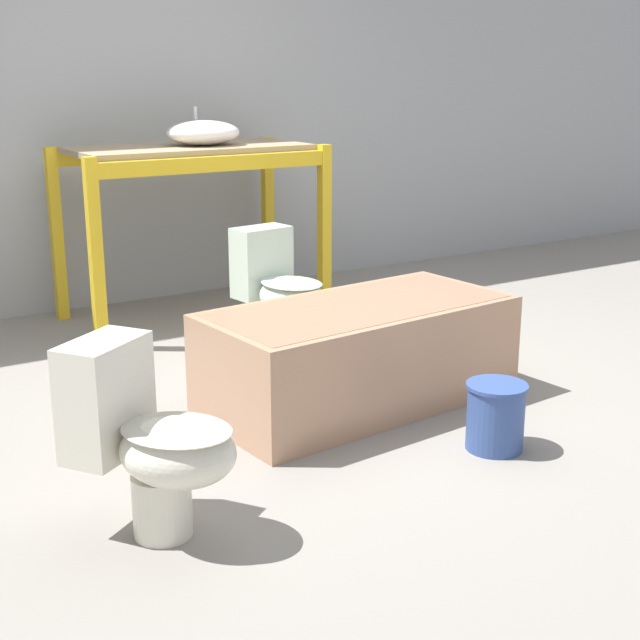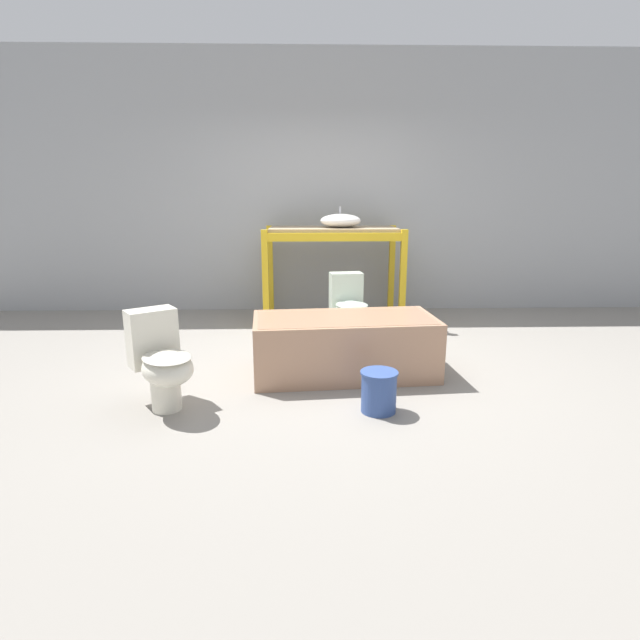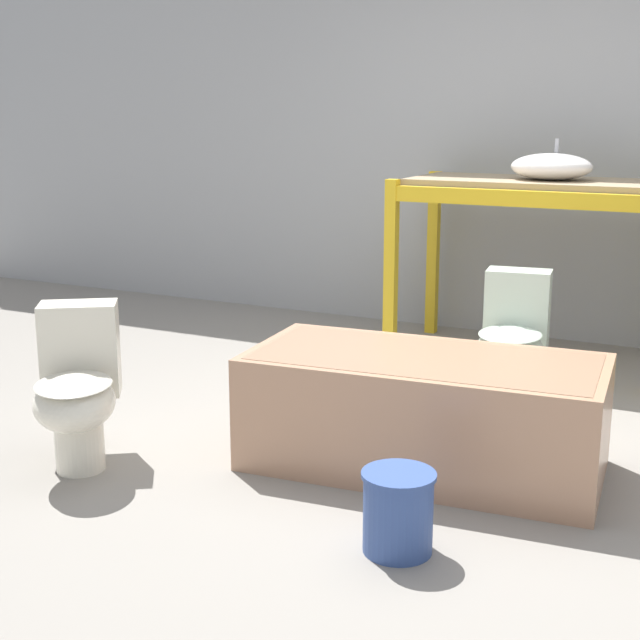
# 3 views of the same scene
# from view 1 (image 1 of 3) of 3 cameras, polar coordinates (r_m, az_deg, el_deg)

# --- Properties ---
(ground_plane) EXTENTS (12.00, 12.00, 0.00)m
(ground_plane) POSITION_cam_1_polar(r_m,az_deg,el_deg) (4.53, -0.52, -4.61)
(ground_plane) COLOR gray
(warehouse_wall_rear) EXTENTS (10.80, 0.08, 3.20)m
(warehouse_wall_rear) POSITION_cam_1_polar(r_m,az_deg,el_deg) (6.29, -11.92, 15.68)
(warehouse_wall_rear) COLOR #9EA0A3
(warehouse_wall_rear) RESTS_ON ground_plane
(shelving_rack) EXTENTS (1.61, 0.84, 1.11)m
(shelving_rack) POSITION_cam_1_polar(r_m,az_deg,el_deg) (5.80, -8.31, 9.13)
(shelving_rack) COLOR gold
(shelving_rack) RESTS_ON ground_plane
(sink_basin) EXTENTS (0.47, 0.40, 0.24)m
(sink_basin) POSITION_cam_1_polar(r_m,az_deg,el_deg) (5.78, -7.48, 11.80)
(sink_basin) COLOR white
(sink_basin) RESTS_ON shelving_rack
(bathtub_main) EXTENTS (1.56, 0.84, 0.50)m
(bathtub_main) POSITION_cam_1_polar(r_m,az_deg,el_deg) (4.30, 2.51, -1.75)
(bathtub_main) COLOR tan
(bathtub_main) RESTS_ON ground_plane
(toilet_near) EXTENTS (0.41, 0.63, 0.69)m
(toilet_near) POSITION_cam_1_polar(r_m,az_deg,el_deg) (5.15, -2.60, 2.07)
(toilet_near) COLOR silver
(toilet_near) RESTS_ON ground_plane
(toilet_far) EXTENTS (0.61, 0.67, 0.69)m
(toilet_far) POSITION_cam_1_polar(r_m,az_deg,el_deg) (3.13, -10.87, -7.44)
(toilet_far) COLOR silver
(toilet_far) RESTS_ON ground_plane
(bucket_white) EXTENTS (0.26, 0.26, 0.29)m
(bucket_white) POSITION_cam_1_polar(r_m,az_deg,el_deg) (3.89, 11.17, -5.97)
(bucket_white) COLOR #334C8C
(bucket_white) RESTS_ON ground_plane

